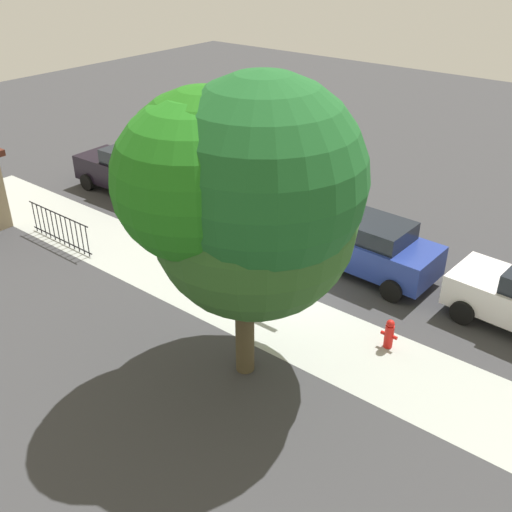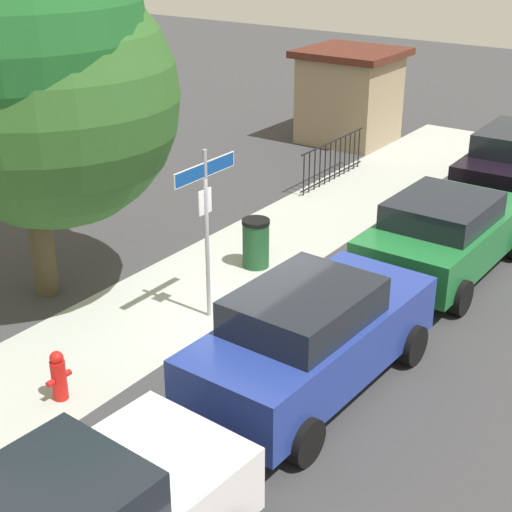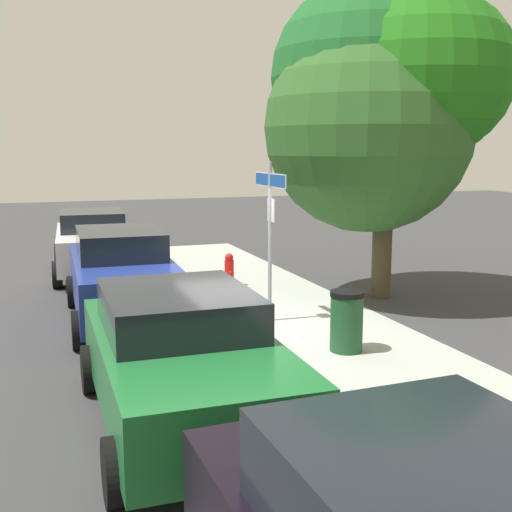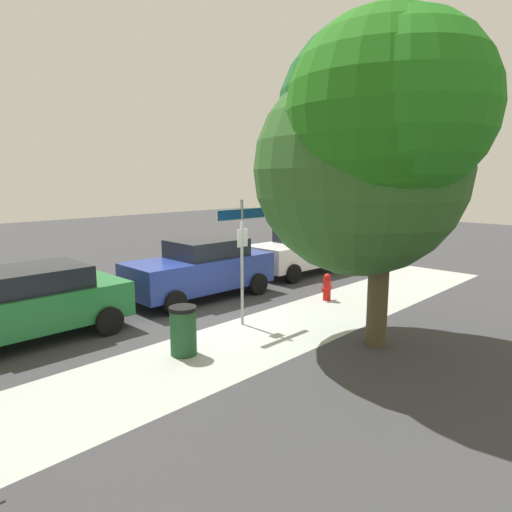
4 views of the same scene
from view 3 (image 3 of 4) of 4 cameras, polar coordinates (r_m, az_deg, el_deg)
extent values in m
plane|color=#38383A|center=(11.76, -0.14, -6.27)|extent=(60.00, 60.00, 0.00)
cube|color=#A7ABA4|center=(10.54, 10.32, -8.30)|extent=(24.00, 2.60, 0.00)
cylinder|color=#9EA0A5|center=(11.82, 1.25, 1.20)|extent=(0.07, 0.07, 2.98)
cube|color=#144799|center=(11.71, 1.27, 6.80)|extent=(1.49, 0.02, 0.22)
cube|color=white|center=(11.71, 1.27, 6.80)|extent=(1.52, 0.02, 0.25)
cube|color=silver|center=(11.76, 1.35, 4.12)|extent=(0.32, 0.02, 0.42)
cylinder|color=#483E28|center=(14.04, 11.21, 1.93)|extent=(0.42, 0.42, 2.78)
sphere|color=#207119|center=(13.78, 15.51, 15.33)|extent=(3.25, 3.25, 3.25)
sphere|color=#1F6815|center=(13.60, 14.36, 15.31)|extent=(3.54, 3.54, 3.54)
sphere|color=#2D5B24|center=(13.59, 10.02, 11.21)|extent=(4.32, 4.32, 4.32)
sphere|color=#1C5B25|center=(14.06, 10.03, 15.30)|extent=(4.13, 4.13, 4.13)
cube|color=white|center=(16.84, -14.32, 0.82)|extent=(4.26, 2.01, 0.82)
cube|color=black|center=(17.01, -14.45, 3.11)|extent=(2.09, 1.67, 0.48)
cylinder|color=black|center=(15.57, -10.84, -1.29)|extent=(0.65, 0.26, 0.64)
cylinder|color=black|center=(15.51, -17.31, -1.60)|extent=(0.65, 0.26, 0.64)
cylinder|color=black|center=(18.35, -11.69, 0.32)|extent=(0.65, 0.26, 0.64)
cylinder|color=black|center=(18.30, -17.18, 0.06)|extent=(0.65, 0.26, 0.64)
cube|color=navy|center=(12.14, -11.82, -2.27)|extent=(4.42, 1.89, 0.88)
cube|color=black|center=(12.27, -12.06, 1.14)|extent=(2.15, 1.60, 0.50)
cylinder|color=black|center=(10.93, -6.38, -5.82)|extent=(0.65, 0.24, 0.64)
cylinder|color=black|center=(10.75, -15.53, -6.39)|extent=(0.65, 0.24, 0.64)
cylinder|color=black|center=(13.77, -8.82, -2.65)|extent=(0.65, 0.24, 0.64)
cylinder|color=black|center=(13.63, -16.04, -3.05)|extent=(0.65, 0.24, 0.64)
cube|color=#1D6A31|center=(7.53, -6.50, -9.84)|extent=(4.27, 1.96, 0.79)
cube|color=black|center=(7.58, -7.01, -4.73)|extent=(2.06, 1.70, 0.47)
cylinder|color=black|center=(6.67, 4.70, -16.12)|extent=(0.64, 0.23, 0.64)
cylinder|color=black|center=(6.24, -12.40, -18.27)|extent=(0.64, 0.23, 0.64)
cylinder|color=black|center=(9.20, -2.57, -8.75)|extent=(0.64, 0.23, 0.64)
cylinder|color=black|center=(8.89, -14.58, -9.73)|extent=(0.64, 0.23, 0.64)
cylinder|color=red|center=(15.07, -2.40, -1.53)|extent=(0.22, 0.22, 0.62)
sphere|color=red|center=(15.00, -2.41, -0.14)|extent=(0.20, 0.20, 0.20)
cylinder|color=red|center=(15.21, -2.59, -1.31)|extent=(0.10, 0.09, 0.09)
cylinder|color=red|center=(14.91, -2.22, -1.52)|extent=(0.10, 0.09, 0.09)
cylinder|color=#1E4C28|center=(10.35, 8.08, -6.00)|extent=(0.52, 0.52, 0.90)
cylinder|color=black|center=(10.23, 8.14, -3.35)|extent=(0.55, 0.55, 0.08)
camera|label=1|loc=(24.82, 20.58, 22.20)|focal=41.19mm
camera|label=2|loc=(20.74, -30.18, 17.45)|focal=54.70mm
camera|label=4|loc=(12.23, 53.86, 6.96)|focal=32.03mm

